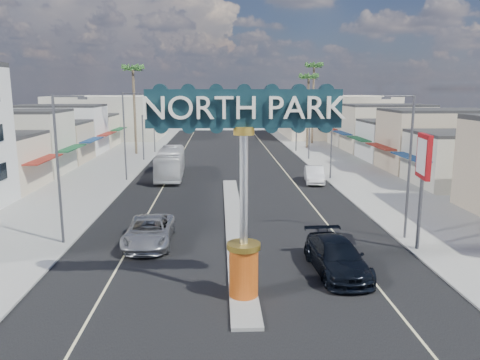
{
  "coord_description": "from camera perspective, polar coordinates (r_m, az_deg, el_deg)",
  "views": [
    {
      "loc": [
        -1.06,
        -17.73,
        9.32
      ],
      "look_at": [
        0.23,
        10.67,
        3.77
      ],
      "focal_mm": 35.0,
      "sensor_mm": 36.0,
      "label": 1
    }
  ],
  "objects": [
    {
      "name": "backdrop_far_left",
      "position": [
        95.21,
        -15.45,
        7.44
      ],
      "size": [
        20.0,
        20.0,
        8.0
      ],
      "primitive_type": "cube",
      "color": "#B7B29E",
      "rests_on": "ground"
    },
    {
      "name": "city_bus",
      "position": [
        50.59,
        -8.49,
        2.06
      ],
      "size": [
        2.93,
        11.05,
        3.05
      ],
      "primitive_type": "imported",
      "rotation": [
        0.0,
        0.0,
        0.03
      ],
      "color": "silver",
      "rests_on": "ground"
    },
    {
      "name": "storefront_row_left",
      "position": [
        65.22,
        -23.27,
        4.58
      ],
      "size": [
        12.0,
        42.0,
        6.0
      ],
      "primitive_type": "cube",
      "color": "beige",
      "rests_on": "ground"
    },
    {
      "name": "traffic_signal_right",
      "position": [
        62.77,
        6.83,
        6.35
      ],
      "size": [
        5.09,
        0.45,
        6.0
      ],
      "color": "#47474C",
      "rests_on": "ground"
    },
    {
      "name": "streetlight_l_near",
      "position": [
        29.58,
        -21.06,
        2.03
      ],
      "size": [
        2.03,
        0.22,
        9.0
      ],
      "color": "#47474C",
      "rests_on": "ground"
    },
    {
      "name": "storefront_row_right",
      "position": [
        66.0,
        19.79,
        4.89
      ],
      "size": [
        12.0,
        42.0,
        6.0
      ],
      "primitive_type": "cube",
      "color": "#B7B29E",
      "rests_on": "ground"
    },
    {
      "name": "suv_left",
      "position": [
        29.04,
        -11.01,
        -6.16
      ],
      "size": [
        2.79,
        6.0,
        1.66
      ],
      "primitive_type": "imported",
      "rotation": [
        0.0,
        0.0,
        0.01
      ],
      "color": "#9D9EA2",
      "rests_on": "ground"
    },
    {
      "name": "backdrop_far_right",
      "position": [
        95.7,
        11.44,
        7.63
      ],
      "size": [
        20.0,
        20.0,
        8.0
      ],
      "primitive_type": "cube",
      "color": "beige",
      "rests_on": "ground"
    },
    {
      "name": "gateway_sign",
      "position": [
        20.03,
        0.47,
        1.29
      ],
      "size": [
        8.2,
        1.5,
        9.15
      ],
      "color": "#D04910",
      "rests_on": "median_island"
    },
    {
      "name": "streetlight_r_near",
      "position": [
        30.32,
        19.72,
        2.33
      ],
      "size": [
        2.03,
        0.22,
        9.0
      ],
      "color": "#47474C",
      "rests_on": "ground"
    },
    {
      "name": "car_parked_right",
      "position": [
        47.71,
        9.04,
        0.66
      ],
      "size": [
        2.36,
        5.24,
        1.67
      ],
      "primitive_type": "imported",
      "rotation": [
        0.0,
        0.0,
        -0.12
      ],
      "color": "silver",
      "rests_on": "ground"
    },
    {
      "name": "ground",
      "position": [
        48.64,
        -1.31,
        -0.01
      ],
      "size": [
        160.0,
        160.0,
        0.0
      ],
      "primitive_type": "plane",
      "color": "gray",
      "rests_on": "ground"
    },
    {
      "name": "streetlight_r_far",
      "position": [
        70.8,
        6.8,
        7.52
      ],
      "size": [
        2.03,
        0.22,
        9.0
      ],
      "color": "#47474C",
      "rests_on": "ground"
    },
    {
      "name": "sidewalk_left",
      "position": [
        50.31,
        -17.46,
        -0.08
      ],
      "size": [
        8.0,
        120.0,
        0.12
      ],
      "primitive_type": "cube",
      "color": "gray",
      "rests_on": "ground"
    },
    {
      "name": "median_island",
      "position": [
        33.06,
        -0.67,
        -5.19
      ],
      "size": [
        1.3,
        30.0,
        0.16
      ],
      "primitive_type": "cube",
      "color": "gray",
      "rests_on": "ground"
    },
    {
      "name": "streetlight_l_far",
      "position": [
        70.49,
        -10.33,
        7.4
      ],
      "size": [
        2.03,
        0.22,
        9.0
      ],
      "color": "#47474C",
      "rests_on": "ground"
    },
    {
      "name": "sidewalk_right",
      "position": [
        50.9,
        14.65,
        0.19
      ],
      "size": [
        8.0,
        120.0,
        0.12
      ],
      "primitive_type": "cube",
      "color": "gray",
      "rests_on": "ground"
    },
    {
      "name": "palm_left_far",
      "position": [
        68.81,
        -12.92,
        12.58
      ],
      "size": [
        2.6,
        2.6,
        13.1
      ],
      "color": "brown",
      "rests_on": "ground"
    },
    {
      "name": "traffic_signal_left",
      "position": [
        62.46,
        -10.14,
        6.23
      ],
      "size": [
        5.09,
        0.45,
        6.0
      ],
      "color": "#47474C",
      "rests_on": "ground"
    },
    {
      "name": "palm_right_far",
      "position": [
        81.39,
        9.01,
        13.06
      ],
      "size": [
        2.6,
        2.6,
        14.1
      ],
      "color": "brown",
      "rests_on": "ground"
    },
    {
      "name": "suv_right",
      "position": [
        24.79,
        11.71,
        -9.14
      ],
      "size": [
        2.76,
        6.07,
        1.72
      ],
      "primitive_type": "imported",
      "rotation": [
        0.0,
        0.0,
        0.06
      ],
      "color": "black",
      "rests_on": "ground"
    },
    {
      "name": "palm_right_mid",
      "position": [
        75.07,
        8.37,
        11.9
      ],
      "size": [
        2.6,
        2.6,
        12.1
      ],
      "color": "brown",
      "rests_on": "ground"
    },
    {
      "name": "streetlight_l_mid",
      "position": [
        48.83,
        -13.74,
        5.73
      ],
      "size": [
        2.03,
        0.22,
        9.0
      ],
      "color": "#47474C",
      "rests_on": "ground"
    },
    {
      "name": "streetlight_r_mid",
      "position": [
        49.28,
        10.95,
        5.89
      ],
      "size": [
        2.03,
        0.22,
        9.0
      ],
      "color": "#47474C",
      "rests_on": "ground"
    },
    {
      "name": "road",
      "position": [
        48.64,
        -1.31,
        -0.0
      ],
      "size": [
        20.0,
        120.0,
        0.01
      ],
      "primitive_type": "cube",
      "color": "black",
      "rests_on": "ground"
    },
    {
      "name": "bank_pylon_sign",
      "position": [
        28.44,
        21.44,
        1.95
      ],
      "size": [
        0.55,
        2.12,
        6.72
      ],
      "rotation": [
        0.0,
        0.0,
        -0.14
      ],
      "color": "#47474C",
      "rests_on": "sidewalk_right"
    }
  ]
}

